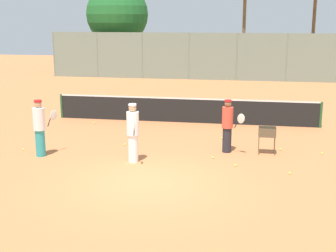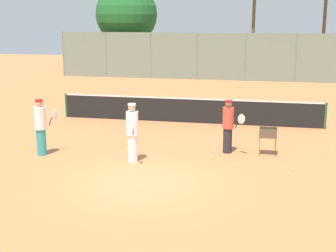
% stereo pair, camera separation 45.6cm
% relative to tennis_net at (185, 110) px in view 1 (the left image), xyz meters
% --- Properties ---
extents(ground_plane, '(80.00, 80.00, 0.00)m').
position_rel_tennis_net_xyz_m(ground_plane, '(0.00, -7.61, -0.56)').
color(ground_plane, '#C67242').
extents(tennis_net, '(11.27, 0.10, 1.07)m').
position_rel_tennis_net_xyz_m(tennis_net, '(0.00, 0.00, 0.00)').
color(tennis_net, '#26592D').
rests_on(tennis_net, ground_plane).
extents(back_fence, '(23.93, 0.08, 3.32)m').
position_rel_tennis_net_xyz_m(back_fence, '(0.00, 13.95, 1.10)').
color(back_fence, gray).
rests_on(back_fence, ground_plane).
extents(tree_0, '(4.80, 4.80, 7.00)m').
position_rel_tennis_net_xyz_m(tree_0, '(-7.69, 16.65, 4.02)').
color(tree_0, brown).
rests_on(tree_0, ground_plane).
extents(player_white_outfit, '(0.80, 0.63, 1.78)m').
position_rel_tennis_net_xyz_m(player_white_outfit, '(2.01, -4.21, 0.36)').
color(player_white_outfit, '#26262D').
rests_on(player_white_outfit, ground_plane).
extents(player_red_cap, '(0.61, 0.84, 1.85)m').
position_rel_tennis_net_xyz_m(player_red_cap, '(-3.94, -5.71, 0.40)').
color(player_red_cap, teal).
rests_on(player_red_cap, ground_plane).
extents(player_yellow_shirt, '(0.46, 0.91, 1.85)m').
position_rel_tennis_net_xyz_m(player_yellow_shirt, '(-0.82, -5.81, 0.40)').
color(player_yellow_shirt, white).
rests_on(player_yellow_shirt, ground_plane).
extents(ball_cart, '(0.56, 0.41, 0.90)m').
position_rel_tennis_net_xyz_m(ball_cart, '(3.31, -4.18, 0.11)').
color(ball_cart, brown).
rests_on(ball_cart, ground_plane).
extents(tennis_ball_0, '(0.07, 0.07, 0.07)m').
position_rel_tennis_net_xyz_m(tennis_ball_0, '(-4.84, -5.21, -0.53)').
color(tennis_ball_0, '#D1E54C').
rests_on(tennis_ball_0, ground_plane).
extents(tennis_ball_1, '(0.07, 0.07, 0.07)m').
position_rel_tennis_net_xyz_m(tennis_ball_1, '(3.92, -6.18, -0.53)').
color(tennis_ball_1, '#D1E54C').
rests_on(tennis_ball_1, ground_plane).
extents(tennis_ball_2, '(0.07, 0.07, 0.07)m').
position_rel_tennis_net_xyz_m(tennis_ball_2, '(-1.59, -3.99, -0.53)').
color(tennis_ball_2, '#D1E54C').
rests_on(tennis_ball_2, ground_plane).
extents(tennis_ball_3, '(0.07, 0.07, 0.07)m').
position_rel_tennis_net_xyz_m(tennis_ball_3, '(3.80, -3.67, -0.53)').
color(tennis_ball_3, '#D1E54C').
rests_on(tennis_ball_3, ground_plane).
extents(tennis_ball_4, '(0.07, 0.07, 0.07)m').
position_rel_tennis_net_xyz_m(tennis_ball_4, '(2.34, -5.70, -0.53)').
color(tennis_ball_4, '#D1E54C').
rests_on(tennis_ball_4, ground_plane).
extents(tennis_ball_5, '(0.07, 0.07, 0.07)m').
position_rel_tennis_net_xyz_m(tennis_ball_5, '(5.12, -3.91, -0.53)').
color(tennis_ball_5, '#D1E54C').
rests_on(tennis_ball_5, ground_plane).
extents(tennis_ball_6, '(0.07, 0.07, 0.07)m').
position_rel_tennis_net_xyz_m(tennis_ball_6, '(-3.79, -0.86, -0.53)').
color(tennis_ball_6, '#D1E54C').
rests_on(tennis_ball_6, ground_plane).
extents(tennis_ball_7, '(0.07, 0.07, 0.07)m').
position_rel_tennis_net_xyz_m(tennis_ball_7, '(1.60, -5.01, -0.53)').
color(tennis_ball_7, '#D1E54C').
rests_on(tennis_ball_7, ground_plane).
extents(tennis_ball_8, '(0.07, 0.07, 0.07)m').
position_rel_tennis_net_xyz_m(tennis_ball_8, '(1.74, -2.49, -0.53)').
color(tennis_ball_8, '#D1E54C').
rests_on(tennis_ball_8, ground_plane).
extents(parked_car, '(4.20, 1.70, 1.60)m').
position_rel_tennis_net_xyz_m(parked_car, '(3.82, 17.09, 0.10)').
color(parked_car, white).
rests_on(parked_car, ground_plane).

